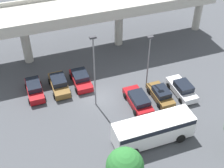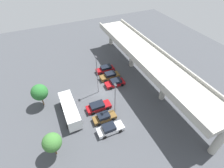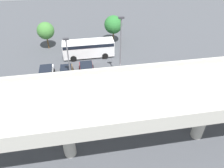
{
  "view_description": "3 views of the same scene",
  "coord_description": "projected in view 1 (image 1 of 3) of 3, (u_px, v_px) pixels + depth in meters",
  "views": [
    {
      "loc": [
        -7.99,
        -26.68,
        24.9
      ],
      "look_at": [
        1.87,
        0.44,
        1.32
      ],
      "focal_mm": 50.0,
      "sensor_mm": 36.0,
      "label": 1
    },
    {
      "loc": [
        26.21,
        -9.68,
        26.55
      ],
      "look_at": [
        0.38,
        1.93,
        2.11
      ],
      "focal_mm": 28.0,
      "sensor_mm": 36.0,
      "label": 2
    },
    {
      "loc": [
        4.77,
        24.18,
        18.53
      ],
      "look_at": [
        0.89,
        1.31,
        0.85
      ],
      "focal_mm": 35.0,
      "sensor_mm": 36.0,
      "label": 3
    }
  ],
  "objects": [
    {
      "name": "parked_car_0",
      "position": [
        34.0,
        89.0,
        37.43
      ],
      "size": [
        2.01,
        4.5,
        1.58
      ],
      "rotation": [
        0.0,
        0.0,
        -1.57
      ],
      "color": "maroon",
      "rests_on": "ground_plane"
    },
    {
      "name": "lamp_post_near_aisle",
      "position": [
        94.0,
        68.0,
        33.12
      ],
      "size": [
        0.7,
        0.35,
        9.11
      ],
      "color": "slate",
      "rests_on": "ground_plane"
    },
    {
      "name": "parked_car_5",
      "position": [
        182.0,
        89.0,
        37.46
      ],
      "size": [
        2.1,
        4.77,
        1.65
      ],
      "rotation": [
        0.0,
        0.0,
        1.57
      ],
      "color": "silver",
      "rests_on": "ground_plane"
    },
    {
      "name": "ground_plane",
      "position": [
        99.0,
        98.0,
        37.28
      ],
      "size": [
        85.16,
        85.16,
        0.0
      ],
      "primitive_type": "plane",
      "color": "#424449"
    },
    {
      "name": "parked_car_4",
      "position": [
        161.0,
        94.0,
        36.79
      ],
      "size": [
        2.0,
        4.4,
        1.5
      ],
      "rotation": [
        0.0,
        0.0,
        1.57
      ],
      "color": "brown",
      "rests_on": "ground_plane"
    },
    {
      "name": "parked_car_2",
      "position": [
        81.0,
        79.0,
        39.01
      ],
      "size": [
        2.21,
        4.49,
        1.51
      ],
      "rotation": [
        0.0,
        0.0,
        -1.57
      ],
      "color": "maroon",
      "rests_on": "ground_plane"
    },
    {
      "name": "tree_front_left",
      "position": [
        125.0,
        166.0,
        25.61
      ],
      "size": [
        3.2,
        3.2,
        5.07
      ],
      "color": "brown",
      "rests_on": "ground_plane"
    },
    {
      "name": "parked_car_3",
      "position": [
        138.0,
        100.0,
        35.94
      ],
      "size": [
        2.21,
        4.87,
        1.47
      ],
      "rotation": [
        0.0,
        0.0,
        1.57
      ],
      "color": "maroon",
      "rests_on": "ground_plane"
    },
    {
      "name": "lamp_post_mid_lot",
      "position": [
        149.0,
        59.0,
        36.14
      ],
      "size": [
        0.7,
        0.35,
        7.28
      ],
      "color": "slate",
      "rests_on": "ground_plane"
    },
    {
      "name": "highway_overpass",
      "position": [
        72.0,
        13.0,
        41.22
      ],
      "size": [
        40.92,
        7.11,
        7.39
      ],
      "color": "#ADAAA0",
      "rests_on": "ground_plane"
    },
    {
      "name": "parked_car_1",
      "position": [
        59.0,
        84.0,
        38.16
      ],
      "size": [
        2.12,
        4.68,
        1.62
      ],
      "rotation": [
        0.0,
        0.0,
        -1.57
      ],
      "color": "brown",
      "rests_on": "ground_plane"
    },
    {
      "name": "shuttle_bus",
      "position": [
        154.0,
        129.0,
        31.24
      ],
      "size": [
        8.3,
        2.73,
        2.72
      ],
      "rotation": [
        0.0,
        0.0,
        3.14
      ],
      "color": "white",
      "rests_on": "ground_plane"
    }
  ]
}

